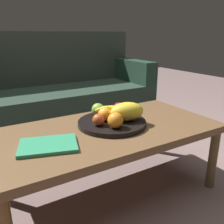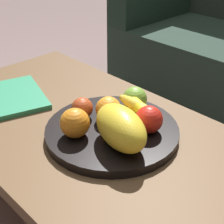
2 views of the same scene
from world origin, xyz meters
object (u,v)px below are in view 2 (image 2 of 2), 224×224
(apple_right, at_px, (135,99))
(coffee_table, at_px, (95,144))
(apple_left, at_px, (82,108))
(fruit_bowl, at_px, (112,131))
(apple_front, at_px, (149,120))
(orange_front, at_px, (75,123))
(magazine, at_px, (14,96))
(orange_left, at_px, (108,109))
(banana_bunch, at_px, (134,112))
(melon_large_front, at_px, (121,127))

(apple_right, bearing_deg, coffee_table, -99.06)
(apple_left, height_order, apple_right, apple_right)
(apple_left, distance_m, apple_right, 0.16)
(apple_left, xyz_separation_m, apple_right, (0.07, 0.14, 0.01))
(coffee_table, relative_size, fruit_bowl, 3.23)
(fruit_bowl, bearing_deg, coffee_table, -151.66)
(fruit_bowl, distance_m, apple_front, 0.11)
(orange_front, bearing_deg, apple_right, 86.15)
(orange_front, height_order, magazine, orange_front)
(orange_front, distance_m, orange_left, 0.12)
(orange_left, bearing_deg, apple_front, 18.45)
(coffee_table, relative_size, orange_left, 16.43)
(orange_left, bearing_deg, apple_right, 84.16)
(orange_front, distance_m, banana_bunch, 0.18)
(coffee_table, relative_size, apple_front, 15.84)
(melon_large_front, distance_m, apple_left, 0.17)
(orange_left, distance_m, magazine, 0.37)
(fruit_bowl, distance_m, orange_front, 0.12)
(orange_front, bearing_deg, apple_front, 52.16)
(apple_right, distance_m, banana_bunch, 0.06)
(fruit_bowl, bearing_deg, orange_left, 150.93)
(melon_large_front, xyz_separation_m, apple_left, (-0.17, 0.01, -0.02))
(coffee_table, distance_m, apple_right, 0.18)
(orange_front, xyz_separation_m, apple_right, (0.01, 0.21, -0.00))
(apple_right, relative_size, magazine, 0.29)
(apple_front, relative_size, apple_right, 1.03)
(apple_right, height_order, magazine, apple_right)
(apple_left, bearing_deg, orange_left, 36.33)
(coffee_table, height_order, apple_right, apple_right)
(coffee_table, bearing_deg, apple_front, 32.84)
(fruit_bowl, xyz_separation_m, orange_front, (-0.04, -0.10, 0.05))
(orange_front, distance_m, magazine, 0.35)
(coffee_table, distance_m, fruit_bowl, 0.08)
(orange_left, height_order, apple_front, apple_front)
(melon_large_front, bearing_deg, fruit_bowl, 151.66)
(apple_left, height_order, banana_bunch, apple_left)
(orange_front, height_order, orange_left, orange_front)
(orange_front, relative_size, apple_front, 1.06)
(coffee_table, distance_m, magazine, 0.34)
(apple_right, distance_m, magazine, 0.41)
(apple_front, relative_size, apple_left, 1.21)
(orange_front, height_order, apple_front, orange_front)
(orange_left, bearing_deg, orange_front, -92.16)
(melon_large_front, height_order, banana_bunch, melon_large_front)
(orange_left, bearing_deg, banana_bunch, 45.22)
(fruit_bowl, height_order, orange_front, orange_front)
(apple_front, xyz_separation_m, apple_left, (-0.18, -0.08, -0.01))
(orange_front, xyz_separation_m, banana_bunch, (0.06, 0.17, -0.01))
(coffee_table, height_order, magazine, magazine)
(fruit_bowl, relative_size, orange_front, 4.64)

